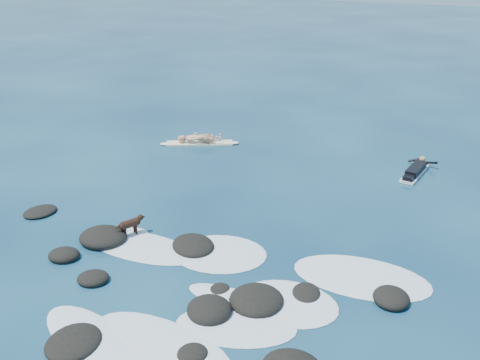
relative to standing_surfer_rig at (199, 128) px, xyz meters
The scene contains 6 objects.
ground 9.67m from the standing_surfer_rig, 62.73° to the right, with size 160.00×160.00×0.00m, color #0A2642.
reef_rocks 11.27m from the standing_surfer_rig, 61.75° to the right, with size 12.99×6.51×0.56m.
breaking_foam 11.53m from the standing_surfer_rig, 55.66° to the right, with size 10.40×7.73×0.12m.
standing_surfer_rig is the anchor object (origin of this frame).
paddling_surfer_rig 9.56m from the standing_surfer_rig, ahead, with size 1.22×2.74×0.47m.
dog 8.60m from the standing_surfer_rig, 72.70° to the right, with size 0.54×0.99×0.66m.
Camera 1 is at (7.97, -11.08, 8.36)m, focal length 40.00 mm.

